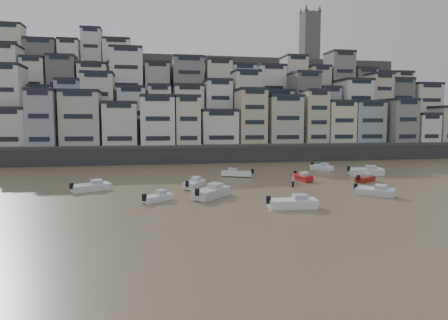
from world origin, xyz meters
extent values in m
plane|color=olive|center=(0.00, 0.00, 0.00)|extent=(400.00, 400.00, 0.00)
cube|color=#38383A|center=(10.00, 65.00, 1.75)|extent=(140.00, 3.00, 3.50)
cube|color=#4C4C47|center=(15.00, 72.00, 2.00)|extent=(140.00, 14.00, 4.00)
cube|color=#4C4C47|center=(15.00, 84.00, 5.00)|extent=(140.00, 14.00, 10.00)
cube|color=#4C4C47|center=(15.00, 96.00, 9.00)|extent=(140.00, 14.00, 18.00)
cube|color=#4C4C47|center=(15.00, 108.00, 13.00)|extent=(140.00, 16.00, 26.00)
cube|color=#4C4C47|center=(15.00, 122.00, 16.00)|extent=(140.00, 18.00, 32.00)
cube|color=#66635E|center=(55.00, 120.00, 41.00)|extent=(6.00, 6.00, 18.00)
camera|label=1|loc=(-6.51, -24.61, 9.34)|focal=32.00mm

